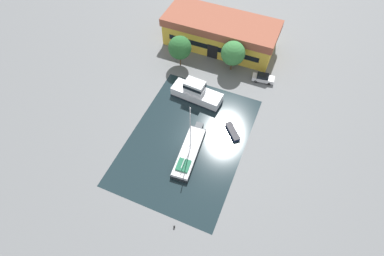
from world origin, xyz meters
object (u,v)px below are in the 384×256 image
object	(u,v)px
quay_tree_by_water	(180,48)
motor_cruiser	(196,93)
sailboat_moored	(189,152)
quay_tree_near_building	(233,53)
parked_car	(263,78)
small_dinghy	(233,132)
warehouse_building	(220,33)

from	to	relation	value
quay_tree_by_water	motor_cruiser	size ratio (longest dim) A/B	0.69
sailboat_moored	quay_tree_near_building	bearing A→B (deg)	85.29
motor_cruiser	quay_tree_near_building	bearing A→B (deg)	-15.61
quay_tree_near_building	sailboat_moored	distance (m)	23.63
parked_car	sailboat_moored	world-z (taller)	sailboat_moored
parked_car	sailboat_moored	bearing A→B (deg)	-25.61
quay_tree_near_building	small_dinghy	distance (m)	17.49
warehouse_building	small_dinghy	world-z (taller)	warehouse_building
warehouse_building	quay_tree_by_water	world-z (taller)	quay_tree_by_water
warehouse_building	motor_cruiser	size ratio (longest dim) A/B	2.42
quay_tree_by_water	parked_car	xyz separation A→B (m)	(18.08, 2.24, -3.87)
warehouse_building	parked_car	distance (m)	14.79
motor_cruiser	small_dinghy	size ratio (longest dim) A/B	2.60
small_dinghy	quay_tree_near_building	bearing A→B (deg)	67.54
warehouse_building	motor_cruiser	world-z (taller)	warehouse_building
warehouse_building	quay_tree_near_building	distance (m)	8.64
quay_tree_near_building	small_dinghy	size ratio (longest dim) A/B	1.74
warehouse_building	parked_car	xyz separation A→B (m)	(12.44, -7.58, -2.55)
quay_tree_by_water	sailboat_moored	bearing A→B (deg)	-62.01
warehouse_building	small_dinghy	distance (m)	25.50
parked_car	sailboat_moored	distance (m)	23.74
small_dinghy	warehouse_building	bearing A→B (deg)	73.28
warehouse_building	quay_tree_by_water	bearing A→B (deg)	-119.77
warehouse_building	quay_tree_near_building	size ratio (longest dim) A/B	3.62
quay_tree_near_building	motor_cruiser	xyz separation A→B (m)	(-3.86, -10.61, -2.94)
parked_car	small_dinghy	xyz separation A→B (m)	(-1.62, -15.30, -0.52)
warehouse_building	parked_car	world-z (taller)	warehouse_building
warehouse_building	parked_car	size ratio (longest dim) A/B	5.33
sailboat_moored	small_dinghy	distance (m)	9.23
motor_cruiser	sailboat_moored	bearing A→B (deg)	-158.56
motor_cruiser	small_dinghy	bearing A→B (deg)	-115.13
quay_tree_by_water	small_dinghy	world-z (taller)	quay_tree_by_water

